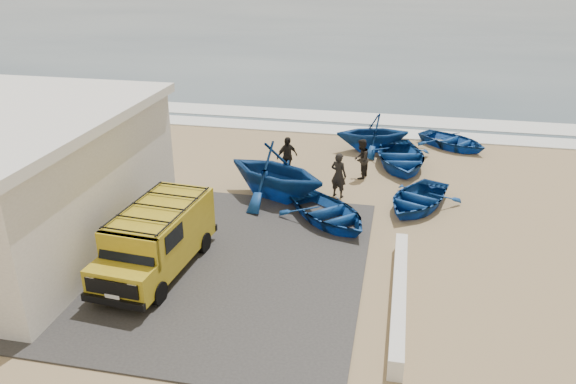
{
  "coord_description": "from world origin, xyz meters",
  "views": [
    {
      "loc": [
        4.66,
        -15.82,
        8.7
      ],
      "look_at": [
        1.18,
        0.99,
        1.2
      ],
      "focal_mm": 35.0,
      "sensor_mm": 36.0,
      "label": 1
    }
  ],
  "objects_px": {
    "boat_far_left": "(373,132)",
    "boat_far_right": "(453,141)",
    "boat_near_right": "(417,199)",
    "fisherman_front": "(339,175)",
    "parapet": "(399,295)",
    "boat_mid_right": "(400,157)",
    "van": "(157,237)",
    "boat_mid_left": "(275,171)",
    "boat_near_left": "(329,213)",
    "fisherman_middle": "(361,159)",
    "fisherman_back": "(287,157)"
  },
  "relations": [
    {
      "from": "van",
      "to": "boat_far_right",
      "type": "xyz_separation_m",
      "value": [
        9.07,
        13.0,
        -0.71
      ]
    },
    {
      "from": "boat_near_right",
      "to": "fisherman_front",
      "type": "height_order",
      "value": "fisherman_front"
    },
    {
      "from": "boat_mid_right",
      "to": "boat_far_right",
      "type": "bearing_deg",
      "value": 42.65
    },
    {
      "from": "van",
      "to": "boat_mid_right",
      "type": "distance_m",
      "value": 12.07
    },
    {
      "from": "boat_mid_right",
      "to": "boat_far_left",
      "type": "xyz_separation_m",
      "value": [
        -1.33,
        1.86,
        0.44
      ]
    },
    {
      "from": "fisherman_middle",
      "to": "fisherman_back",
      "type": "distance_m",
      "value": 3.01
    },
    {
      "from": "boat_mid_right",
      "to": "fisherman_middle",
      "type": "bearing_deg",
      "value": -142.09
    },
    {
      "from": "boat_mid_left",
      "to": "boat_far_left",
      "type": "distance_m",
      "value": 6.96
    },
    {
      "from": "boat_far_right",
      "to": "fisherman_middle",
      "type": "relative_size",
      "value": 2.04
    },
    {
      "from": "boat_far_left",
      "to": "boat_far_right",
      "type": "relative_size",
      "value": 0.99
    },
    {
      "from": "parapet",
      "to": "fisherman_front",
      "type": "height_order",
      "value": "fisherman_front"
    },
    {
      "from": "van",
      "to": "boat_far_right",
      "type": "relative_size",
      "value": 1.4
    },
    {
      "from": "parapet",
      "to": "boat_mid_left",
      "type": "bearing_deg",
      "value": 127.95
    },
    {
      "from": "boat_near_right",
      "to": "boat_far_left",
      "type": "distance_m",
      "value": 6.37
    },
    {
      "from": "boat_mid_left",
      "to": "fisherman_back",
      "type": "height_order",
      "value": "boat_mid_left"
    },
    {
      "from": "boat_mid_right",
      "to": "boat_far_left",
      "type": "height_order",
      "value": "boat_far_left"
    },
    {
      "from": "van",
      "to": "boat_far_right",
      "type": "distance_m",
      "value": 15.87
    },
    {
      "from": "van",
      "to": "boat_mid_left",
      "type": "relative_size",
      "value": 1.14
    },
    {
      "from": "boat_far_right",
      "to": "fisherman_front",
      "type": "relative_size",
      "value": 1.92
    },
    {
      "from": "fisherman_front",
      "to": "fisherman_back",
      "type": "height_order",
      "value": "fisherman_front"
    },
    {
      "from": "boat_mid_left",
      "to": "van",
      "type": "bearing_deg",
      "value": -177.16
    },
    {
      "from": "boat_near_left",
      "to": "boat_mid_left",
      "type": "relative_size",
      "value": 0.88
    },
    {
      "from": "boat_far_right",
      "to": "parapet",
      "type": "bearing_deg",
      "value": -152.28
    },
    {
      "from": "van",
      "to": "fisherman_middle",
      "type": "distance_m",
      "value": 9.82
    },
    {
      "from": "parapet",
      "to": "boat_mid_right",
      "type": "height_order",
      "value": "boat_mid_right"
    },
    {
      "from": "fisherman_middle",
      "to": "boat_mid_left",
      "type": "bearing_deg",
      "value": -34.82
    },
    {
      "from": "fisherman_middle",
      "to": "boat_near_left",
      "type": "bearing_deg",
      "value": 3.87
    },
    {
      "from": "parapet",
      "to": "fisherman_middle",
      "type": "relative_size",
      "value": 3.64
    },
    {
      "from": "parapet",
      "to": "boat_near_left",
      "type": "distance_m",
      "value": 5.04
    },
    {
      "from": "van",
      "to": "boat_near_right",
      "type": "height_order",
      "value": "van"
    },
    {
      "from": "boat_far_right",
      "to": "boat_near_left",
      "type": "bearing_deg",
      "value": -170.42
    },
    {
      "from": "boat_mid_right",
      "to": "fisherman_front",
      "type": "distance_m",
      "value": 4.36
    },
    {
      "from": "boat_far_right",
      "to": "fisherman_front",
      "type": "xyz_separation_m",
      "value": [
        -4.6,
        -6.7,
        0.53
      ]
    },
    {
      "from": "boat_mid_right",
      "to": "boat_far_right",
      "type": "height_order",
      "value": "boat_mid_right"
    },
    {
      "from": "van",
      "to": "boat_near_left",
      "type": "bearing_deg",
      "value": 46.92
    },
    {
      "from": "boat_mid_left",
      "to": "boat_far_right",
      "type": "relative_size",
      "value": 1.23
    },
    {
      "from": "boat_near_right",
      "to": "boat_far_left",
      "type": "height_order",
      "value": "boat_far_left"
    },
    {
      "from": "fisherman_middle",
      "to": "fisherman_back",
      "type": "relative_size",
      "value": 0.98
    },
    {
      "from": "boat_near_right",
      "to": "van",
      "type": "bearing_deg",
      "value": -117.97
    },
    {
      "from": "parapet",
      "to": "boat_far_left",
      "type": "bearing_deg",
      "value": 97.19
    },
    {
      "from": "boat_near_left",
      "to": "boat_mid_right",
      "type": "distance_m",
      "value": 6.41
    },
    {
      "from": "van",
      "to": "fisherman_middle",
      "type": "xyz_separation_m",
      "value": [
        5.14,
        8.36,
        -0.23
      ]
    },
    {
      "from": "parapet",
      "to": "boat_near_left",
      "type": "height_order",
      "value": "boat_near_left"
    },
    {
      "from": "boat_near_right",
      "to": "fisherman_front",
      "type": "distance_m",
      "value": 3.01
    },
    {
      "from": "boat_near_right",
      "to": "parapet",
      "type": "bearing_deg",
      "value": -70.85
    },
    {
      "from": "parapet",
      "to": "boat_far_left",
      "type": "xyz_separation_m",
      "value": [
        -1.54,
        12.24,
        0.6
      ]
    },
    {
      "from": "boat_near_right",
      "to": "fisherman_back",
      "type": "relative_size",
      "value": 2.1
    },
    {
      "from": "boat_near_right",
      "to": "fisherman_middle",
      "type": "relative_size",
      "value": 2.14
    },
    {
      "from": "fisherman_front",
      "to": "boat_mid_left",
      "type": "bearing_deg",
      "value": 36.47
    },
    {
      "from": "van",
      "to": "fisherman_front",
      "type": "xyz_separation_m",
      "value": [
        4.47,
        6.3,
        -0.18
      ]
    }
  ]
}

